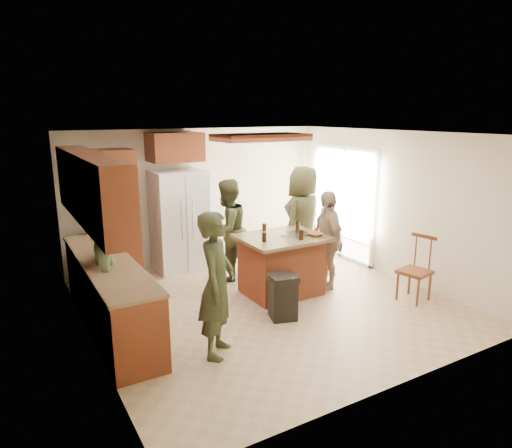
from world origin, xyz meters
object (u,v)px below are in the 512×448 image
person_front_left (217,285)px  person_behind_left (227,230)px  kitchen_island (281,264)px  person_behind_right (303,220)px  person_side_right (327,240)px  person_counter (113,263)px  spindle_chair (415,271)px  trash_bin (283,296)px  refrigerator (179,221)px

person_front_left → person_behind_left: 2.51m
person_front_left → kitchen_island: bearing=-15.4°
person_behind_right → kitchen_island: person_behind_right is taller
person_behind_right → person_side_right: size_ratio=1.19×
person_counter → spindle_chair: (4.14, -1.32, -0.44)m
person_side_right → spindle_chair: (0.83, -1.10, -0.34)m
person_front_left → spindle_chair: 3.29m
person_behind_left → person_counter: 2.29m
person_behind_right → person_counter: size_ratio=1.06×
kitchen_island → person_behind_right: bearing=36.6°
person_behind_right → person_counter: person_behind_right is taller
person_behind_right → trash_bin: (-1.34, -1.42, -0.63)m
person_behind_right → refrigerator: size_ratio=1.05×
person_counter → spindle_chair: person_counter is taller
refrigerator → person_side_right: bearing=-49.8°
refrigerator → person_counter: bearing=-131.3°
refrigerator → spindle_chair: bearing=-50.9°
person_side_right → trash_bin: size_ratio=2.53×
spindle_chair → refrigerator: bearing=129.1°
person_front_left → person_side_right: (2.44, 1.05, -0.06)m
trash_bin → spindle_chair: spindle_chair is taller
person_behind_left → spindle_chair: bearing=109.8°
person_counter → refrigerator: (1.59, 1.81, 0.00)m
person_side_right → spindle_chair: bearing=50.8°
refrigerator → trash_bin: (0.46, -2.67, -0.58)m
person_front_left → trash_bin: 1.37m
kitchen_island → person_side_right: bearing=-10.6°
spindle_chair → person_counter: bearing=162.3°
kitchen_island → person_counter: bearing=178.2°
person_counter → person_behind_left: bearing=-53.8°
person_counter → kitchen_island: (2.54, -0.08, -0.42)m
person_front_left → kitchen_island: 2.09m
person_front_left → trash_bin: bearing=-31.6°
person_behind_right → person_side_right: 0.80m
spindle_chair → person_behind_right: bearing=111.4°
spindle_chair → trash_bin: bearing=167.3°
person_front_left → person_counter: (-0.87, 1.27, 0.04)m
person_front_left → kitchen_island: (1.67, 1.19, -0.39)m
person_behind_right → trash_bin: bearing=23.9°
person_front_left → person_behind_left: (1.23, 2.19, -0.00)m
spindle_chair → kitchen_island: bearing=142.1°
person_behind_right → trash_bin: person_behind_right is taller
person_counter → refrigerator: refrigerator is taller
person_behind_right → kitchen_island: bearing=14.0°
person_counter → spindle_chair: size_ratio=1.80×
person_side_right → kitchen_island: 0.85m
person_front_left → person_behind_right: person_behind_right is taller
person_behind_left → kitchen_island: (0.44, -0.99, -0.39)m
person_behind_left → refrigerator: refrigerator is taller
person_behind_left → person_behind_right: size_ratio=0.91×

